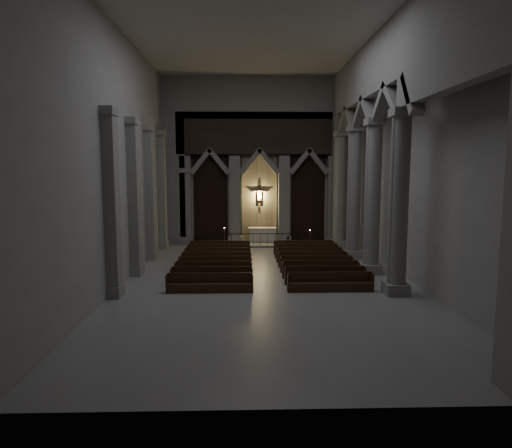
# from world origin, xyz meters

# --- Properties ---
(room) EXTENTS (24.00, 24.10, 12.00)m
(room) POSITION_xyz_m (0.00, 0.00, 7.60)
(room) COLOR gray
(room) RESTS_ON ground
(sanctuary_wall) EXTENTS (14.00, 0.77, 12.00)m
(sanctuary_wall) POSITION_xyz_m (0.00, 11.54, 6.62)
(sanctuary_wall) COLOR gray
(sanctuary_wall) RESTS_ON ground
(right_arcade) EXTENTS (1.00, 24.00, 12.00)m
(right_arcade) POSITION_xyz_m (5.50, 1.33, 7.83)
(right_arcade) COLOR gray
(right_arcade) RESTS_ON ground
(left_pilasters) EXTENTS (0.60, 13.00, 8.03)m
(left_pilasters) POSITION_xyz_m (-6.75, 3.50, 3.91)
(left_pilasters) COLOR gray
(left_pilasters) RESTS_ON ground
(sanctuary_step) EXTENTS (8.50, 2.60, 0.15)m
(sanctuary_step) POSITION_xyz_m (0.00, 10.60, 0.07)
(sanctuary_step) COLOR gray
(sanctuary_step) RESTS_ON ground
(altar) EXTENTS (2.05, 0.82, 1.04)m
(altar) POSITION_xyz_m (0.19, 11.15, 0.67)
(altar) COLOR beige
(altar) RESTS_ON sanctuary_step
(altar_rail) EXTENTS (5.15, 0.09, 1.01)m
(altar_rail) POSITION_xyz_m (0.00, 9.61, 0.67)
(altar_rail) COLOR black
(altar_rail) RESTS_ON ground
(candle_stand_left) EXTENTS (0.25, 0.25, 1.46)m
(candle_stand_left) POSITION_xyz_m (-2.50, 9.33, 0.40)
(candle_stand_left) COLOR olive
(candle_stand_left) RESTS_ON ground
(candle_stand_right) EXTENTS (0.22, 0.22, 1.32)m
(candle_stand_right) POSITION_xyz_m (3.37, 8.89, 0.36)
(candle_stand_right) COLOR olive
(candle_stand_right) RESTS_ON ground
(pews) EXTENTS (9.27, 9.43, 0.86)m
(pews) POSITION_xyz_m (0.00, 2.55, 0.28)
(pews) COLOR black
(pews) RESTS_ON ground
(worshipper) EXTENTS (0.41, 0.27, 1.11)m
(worshipper) POSITION_xyz_m (1.71, 7.29, 0.56)
(worshipper) COLOR black
(worshipper) RESTS_ON ground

